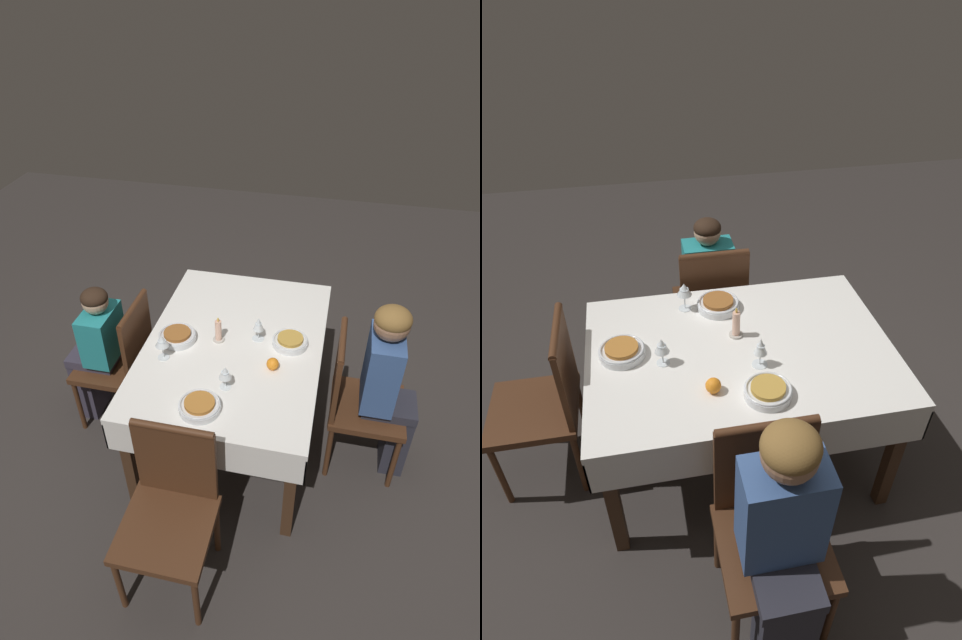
# 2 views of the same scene
# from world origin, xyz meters

# --- Properties ---
(ground_plane) EXTENTS (8.00, 8.00, 0.00)m
(ground_plane) POSITION_xyz_m (0.00, 0.00, 0.00)
(ground_plane) COLOR #332D2B
(dining_table) EXTENTS (1.46, 1.03, 0.77)m
(dining_table) POSITION_xyz_m (0.00, 0.00, 0.69)
(dining_table) COLOR white
(dining_table) RESTS_ON ground_plane
(chair_north) EXTENTS (0.43, 0.44, 0.95)m
(chair_north) POSITION_xyz_m (0.04, 0.74, 0.52)
(chair_north) COLOR #472816
(chair_north) RESTS_ON ground_plane
(chair_south) EXTENTS (0.43, 0.44, 0.95)m
(chair_south) POSITION_xyz_m (0.01, -0.74, 0.52)
(chair_south) COLOR #472816
(chair_south) RESTS_ON ground_plane
(chair_east) EXTENTS (0.44, 0.43, 0.95)m
(chair_east) POSITION_xyz_m (0.95, -0.10, 0.52)
(chair_east) COLOR #472816
(chair_east) RESTS_ON ground_plane
(person_adult_denim) EXTENTS (0.30, 0.34, 1.18)m
(person_adult_denim) POSITION_xyz_m (0.04, 0.90, 0.67)
(person_adult_denim) COLOR #282833
(person_adult_denim) RESTS_ON ground_plane
(person_child_teal) EXTENTS (0.30, 0.33, 1.03)m
(person_child_teal) POSITION_xyz_m (0.01, -0.91, 0.57)
(person_child_teal) COLOR #383342
(person_child_teal) RESTS_ON ground_plane
(bowl_north) EXTENTS (0.21, 0.21, 0.06)m
(bowl_north) POSITION_xyz_m (-0.05, 0.32, 0.80)
(bowl_north) COLOR silver
(bowl_north) RESTS_ON dining_table
(wine_glass_north) EXTENTS (0.07, 0.07, 0.16)m
(wine_glass_north) POSITION_xyz_m (-0.06, 0.13, 0.88)
(wine_glass_north) COLOR white
(wine_glass_north) RESTS_ON dining_table
(bowl_south) EXTENTS (0.22, 0.22, 0.06)m
(bowl_south) POSITION_xyz_m (0.04, -0.34, 0.80)
(bowl_south) COLOR silver
(bowl_south) RESTS_ON dining_table
(wine_glass_south) EXTENTS (0.08, 0.08, 0.16)m
(wine_glass_south) POSITION_xyz_m (0.22, -0.36, 0.89)
(wine_glass_south) COLOR white
(wine_glass_south) RESTS_ON dining_table
(bowl_east) EXTENTS (0.22, 0.22, 0.06)m
(bowl_east) POSITION_xyz_m (0.55, -0.05, 0.80)
(bowl_east) COLOR silver
(bowl_east) RESTS_ON dining_table
(wine_glass_east) EXTENTS (0.07, 0.07, 0.14)m
(wine_glass_east) POSITION_xyz_m (0.37, 0.04, 0.87)
(wine_glass_east) COLOR white
(wine_glass_east) RESTS_ON dining_table
(candle_centerpiece) EXTENTS (0.07, 0.07, 0.17)m
(candle_centerpiece) POSITION_xyz_m (-0.00, -0.10, 0.83)
(candle_centerpiece) COLOR beige
(candle_centerpiece) RESTS_ON dining_table
(orange_fruit) EXTENTS (0.07, 0.07, 0.07)m
(orange_fruit) POSITION_xyz_m (0.17, 0.26, 0.81)
(orange_fruit) COLOR orange
(orange_fruit) RESTS_ON dining_table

